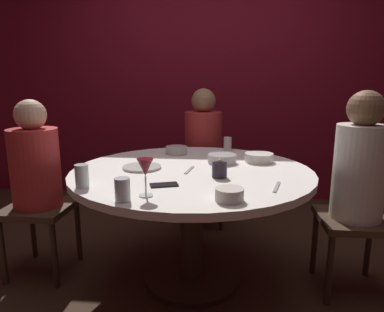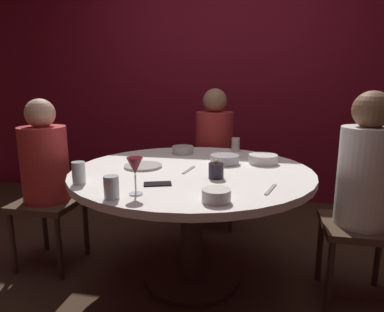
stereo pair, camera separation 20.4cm
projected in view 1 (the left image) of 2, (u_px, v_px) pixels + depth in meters
The scene contains 19 objects.
ground_plane at pixel (192, 279), 2.21m from camera, with size 8.00×8.00×0.00m, color #382619.
back_wall at pixel (209, 78), 3.63m from camera, with size 6.00×0.10×2.60m, color maroon.
dining_table at pixel (192, 191), 2.09m from camera, with size 1.44×1.44×0.74m.
seated_diner_left at pixel (36, 169), 2.17m from camera, with size 0.40×0.40×1.15m.
seated_diner_back at pixel (203, 142), 2.98m from camera, with size 0.40×0.40×1.20m.
seated_diner_right at pixel (359, 173), 1.96m from camera, with size 0.40×0.40×1.21m.
candle_holder at pixel (220, 170), 1.87m from camera, with size 0.08×0.08×0.10m.
wine_glass at pixel (145, 169), 1.54m from camera, with size 0.08×0.08×0.18m.
dinner_plate at pixel (142, 167), 2.07m from camera, with size 0.23×0.23×0.01m, color #B2ADA3.
cell_phone at pixel (164, 185), 1.72m from camera, with size 0.07×0.14×0.01m, color black.
bowl_serving_large at pixel (222, 159), 2.21m from camera, with size 0.18×0.18×0.06m, color #B7B7BC.
bowl_salad_center at pixel (229, 194), 1.50m from camera, with size 0.13×0.13×0.06m, color beige.
bowl_small_white at pixel (259, 157), 2.24m from camera, with size 0.19×0.19×0.06m, color silver.
bowl_sauce_side at pixel (177, 150), 2.49m from camera, with size 0.15×0.15×0.06m, color #B2ADA3.
cup_near_candle at pixel (122, 190), 1.49m from camera, with size 0.07×0.07×0.10m, color silver.
cup_by_left_diner at pixel (228, 144), 2.61m from camera, with size 0.06×0.06×0.10m, color beige.
cup_by_right_diner at pixel (82, 176), 1.69m from camera, with size 0.07×0.07×0.12m, color silver.
fork_near_plate at pixel (189, 170), 2.02m from camera, with size 0.02×0.18×0.01m, color #B7B7BC.
knife_near_plate at pixel (277, 187), 1.69m from camera, with size 0.02×0.18×0.01m, color #B7B7BC.
Camera 1 is at (0.21, -1.99, 1.25)m, focal length 31.95 mm.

